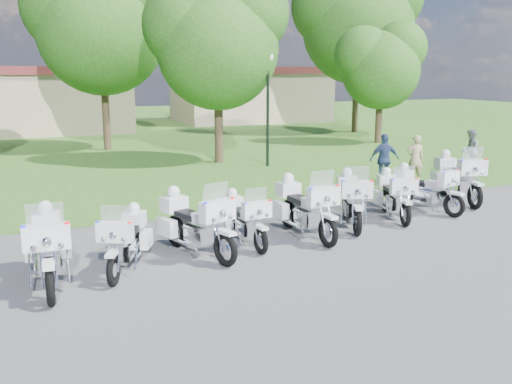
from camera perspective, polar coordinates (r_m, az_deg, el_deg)
name	(u,v)px	position (r m, az deg, el deg)	size (l,w,h in m)	color
ground	(290,241)	(13.34, 3.41, -4.87)	(100.00, 100.00, 0.00)	#55555A
grass_lawn	(113,130)	(39.07, -14.15, 6.05)	(100.00, 48.00, 0.01)	#31631F
motorcycle_0	(48,247)	(11.16, -20.10, -5.15)	(0.88, 2.56, 1.72)	black
motorcycle_1	(126,239)	(11.59, -12.87, -4.62)	(1.29, 2.04, 1.47)	black
motorcycle_2	(195,222)	(12.25, -6.15, -3.03)	(1.34, 2.42, 1.69)	black
motorcycle_3	(244,218)	(12.96, -1.23, -2.61)	(0.75, 2.13, 1.43)	black
motorcycle_4	(304,206)	(13.59, 4.84, -1.45)	(0.91, 2.54, 1.71)	black
motorcycle_5	(351,198)	(14.70, 9.48, -0.63)	(1.39, 2.32, 1.65)	black
motorcycle_6	(394,194)	(15.67, 13.63, -0.22)	(1.17, 2.20, 1.52)	black
motorcycle_7	(424,188)	(16.66, 16.48, 0.40)	(1.16, 2.27, 1.56)	black
motorcycle_8	(457,177)	(18.20, 19.47, 1.45)	(1.27, 2.59, 1.77)	black
lamp_post	(268,81)	(23.19, 1.19, 11.00)	(0.44, 0.44, 4.61)	black
tree_1	(99,19)	(29.22, -15.40, 16.38)	(7.11, 6.06, 9.47)	#38281C
tree_2	(216,37)	(24.32, -4.00, 15.24)	(5.92, 5.05, 7.90)	#38281C
tree_3	(380,63)	(31.55, 12.33, 12.51)	(4.83, 4.12, 6.44)	#38281C
tree_4	(357,17)	(36.96, 10.08, 16.86)	(8.00, 6.83, 10.67)	#38281C
building_west	(12,99)	(39.51, -23.25, 8.51)	(14.56, 8.32, 4.10)	tan
building_east	(250,94)	(44.70, -0.61, 9.79)	(11.44, 7.28, 4.10)	tan
bystander_a	(415,159)	(20.72, 15.63, 3.19)	(0.61, 0.40, 1.68)	tan
bystander_b	(470,151)	(23.73, 20.63, 3.90)	(0.79, 0.62, 1.63)	slate
bystander_c	(384,160)	(20.06, 12.71, 3.19)	(1.03, 0.43, 1.76)	navy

